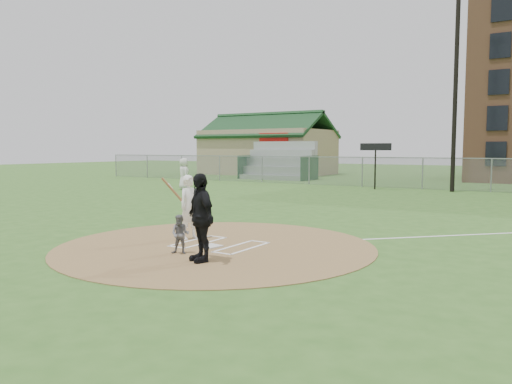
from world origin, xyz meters
The scene contains 14 objects.
ground centered at (0.00, 0.00, 0.00)m, with size 140.00×140.00×0.00m, color #315E20.
dirt_circle centered at (0.00, 0.00, 0.01)m, with size 8.40×8.40×0.02m, color olive.
home_plate centered at (-0.02, -0.21, 0.04)m, with size 0.48×0.48×0.03m, color silver.
foul_line_third centered at (-9.00, 9.00, 0.01)m, with size 0.10×24.00×0.01m, color white.
catcher centered at (-0.11, -1.31, 0.50)m, with size 0.47×0.36×0.96m, color slate.
umpire centered at (0.81, -1.68, 1.03)m, with size 1.18×0.49×2.02m, color black.
ondeck_player centered at (-12.71, 13.68, 0.99)m, with size 0.97×0.63×1.99m, color silver.
batters_boxes centered at (0.00, 0.15, 0.03)m, with size 2.08×1.88×0.01m.
batter_at_plate centered at (-1.21, 0.38, 0.94)m, with size 0.83×1.01×1.83m.
outfield_fence centered at (0.00, 22.00, 1.02)m, with size 56.08×0.08×2.03m.
bleachers centered at (-13.00, 26.20, 1.59)m, with size 6.08×3.20×3.20m.
clubhouse centered at (-18.00, 32.99, 2.39)m, with size 12.20×8.71×6.23m.
light_pole centered at (2.00, 21.00, 6.61)m, with size 1.20×0.30×12.22m.
scoreboard_sign centered at (-2.50, 20.20, 2.39)m, with size 2.00×0.10×2.93m.
Camera 1 is at (7.85, -10.53, 2.59)m, focal length 35.00 mm.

